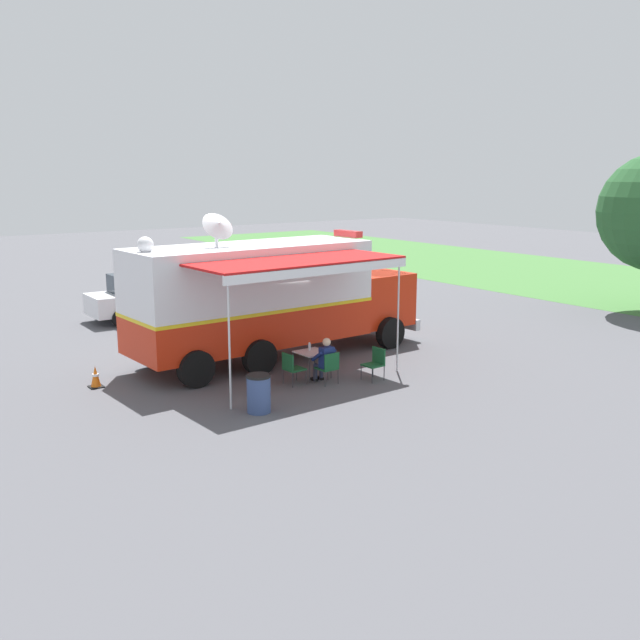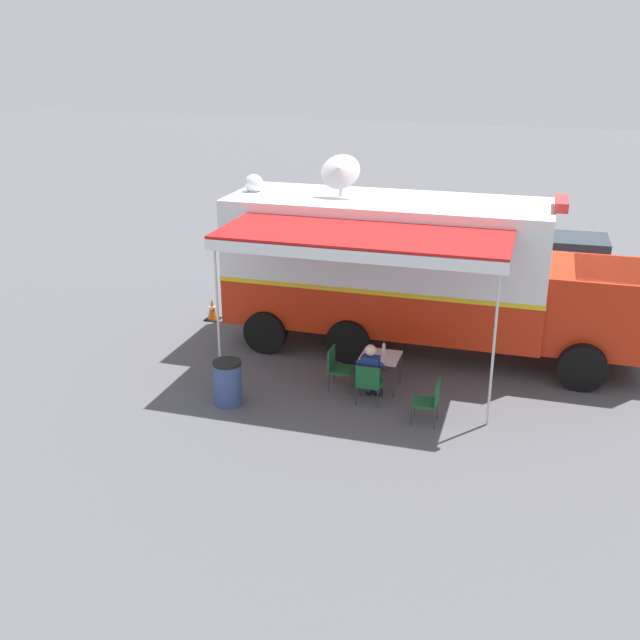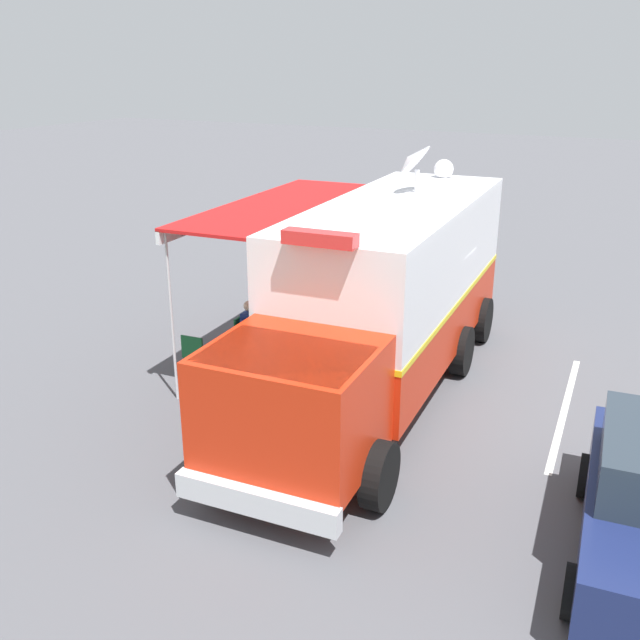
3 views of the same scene
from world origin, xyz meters
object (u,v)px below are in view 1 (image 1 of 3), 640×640
folding_chair_spare_by_truck (375,361)px  traffic_cone (96,377)px  folding_table (312,354)px  water_bottle (309,347)px  trash_bin (259,393)px  car_far_corner (277,296)px  folding_chair_at_table (329,366)px  command_truck (273,295)px  seated_responder (324,359)px  car_behind_truck (144,296)px  folding_chair_beside_table (291,366)px

folding_chair_spare_by_truck → traffic_cone: folding_chair_spare_by_truck is taller
folding_table → water_bottle: (-0.17, 0.03, 0.16)m
trash_bin → car_far_corner: 10.96m
folding_table → folding_chair_at_table: folding_chair_at_table is taller
folding_chair_spare_by_truck → water_bottle: bearing=-136.3°
folding_table → water_bottle: bearing=170.6°
command_truck → traffic_cone: (-0.16, -5.37, -1.66)m
seated_responder → trash_bin: bearing=-68.4°
folding_chair_spare_by_truck → car_behind_truck: bearing=-170.2°
folding_chair_at_table → traffic_cone: folding_chair_at_table is taller
folding_chair_spare_by_truck → trash_bin: bearing=-82.7°
command_truck → folding_table: size_ratio=11.48×
trash_bin → traffic_cone: trash_bin is taller
water_bottle → seated_responder: 0.80m
trash_bin → command_truck: bearing=144.4°
seated_responder → traffic_cone: seated_responder is taller
folding_table → car_behind_truck: bearing=-176.2°
folding_table → traffic_cone: folding_table is taller
seated_responder → traffic_cone: 6.03m
water_bottle → folding_chair_spare_by_truck: water_bottle is taller
water_bottle → car_behind_truck: size_ratio=0.05×
water_bottle → folding_chair_spare_by_truck: (1.32, 1.26, -0.32)m
folding_table → seated_responder: seated_responder is taller
command_truck → trash_bin: bearing=-35.6°
folding_chair_at_table → folding_chair_beside_table: size_ratio=1.00×
folding_chair_beside_table → trash_bin: trash_bin is taller
folding_chair_beside_table → traffic_cone: 5.14m
folding_chair_spare_by_truck → car_behind_truck: (-11.48, -1.98, 0.37)m
folding_table → folding_chair_beside_table: size_ratio=0.96×
seated_responder → folding_chair_at_table: bearing=2.6°
folding_chair_beside_table → folding_chair_spare_by_truck: same height
traffic_cone → car_far_corner: (-4.87, 8.63, 0.60)m
folding_table → car_far_corner: 8.18m
car_far_corner → seated_responder: bearing=-23.6°
folding_chair_at_table → folding_chair_beside_table: bearing=-122.4°
folding_table → water_bottle: water_bottle is taller
folding_chair_beside_table → car_behind_truck: (-10.59, 0.16, 0.37)m
folding_table → car_far_corner: car_far_corner is taller
folding_table → seated_responder: (0.61, -0.02, -0.02)m
command_truck → folding_chair_at_table: (3.17, -0.22, -1.43)m
car_behind_truck → folding_chair_at_table: bearing=3.5°
trash_bin → car_behind_truck: bearing=170.6°
folding_chair_spare_by_truck → traffic_cone: size_ratio=1.50×
car_far_corner → water_bottle: bearing=-25.5°
water_bottle → folding_table: bearing=-9.4°
folding_chair_at_table → seated_responder: 0.23m
folding_table → car_behind_truck: size_ratio=0.20×
seated_responder → car_behind_truck: size_ratio=0.30×
folding_chair_at_table → car_behind_truck: 11.15m
water_bottle → car_far_corner: (-7.23, 3.44, 0.05)m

